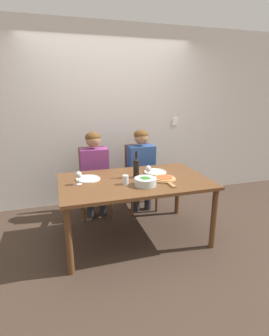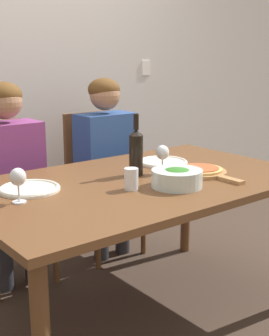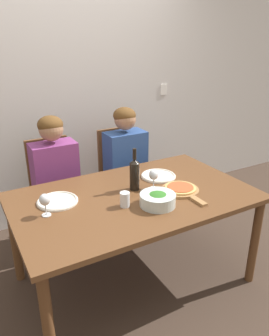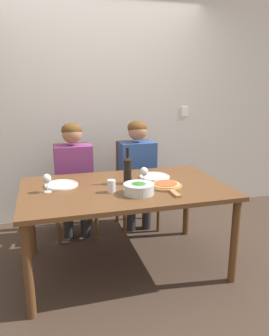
{
  "view_description": "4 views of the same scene",
  "coord_description": "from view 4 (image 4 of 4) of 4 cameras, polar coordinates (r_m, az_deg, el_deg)",
  "views": [
    {
      "loc": [
        -0.84,
        -2.75,
        1.74
      ],
      "look_at": [
        -0.0,
        -0.0,
        0.89
      ],
      "focal_mm": 28.0,
      "sensor_mm": 36.0,
      "label": 1
    },
    {
      "loc": [
        -1.42,
        -1.75,
        1.36
      ],
      "look_at": [
        -0.05,
        -0.03,
        0.82
      ],
      "focal_mm": 50.0,
      "sensor_mm": 36.0,
      "label": 2
    },
    {
      "loc": [
        -1.04,
        -1.83,
        1.81
      ],
      "look_at": [
        0.01,
        0.02,
        0.95
      ],
      "focal_mm": 35.0,
      "sensor_mm": 36.0,
      "label": 3
    },
    {
      "loc": [
        -0.64,
        -2.55,
        1.6
      ],
      "look_at": [
        0.13,
        0.14,
        0.87
      ],
      "focal_mm": 35.0,
      "sensor_mm": 36.0,
      "label": 4
    }
  ],
  "objects": [
    {
      "name": "person_woman",
      "position": [
        3.43,
        -10.5,
        -0.33
      ],
      "size": [
        0.47,
        0.51,
        1.21
      ],
      "color": "#28282D",
      "rests_on": "ground"
    },
    {
      "name": "person_man",
      "position": [
        3.55,
        0.6,
        0.44
      ],
      "size": [
        0.47,
        0.51,
        1.21
      ],
      "color": "#28282D",
      "rests_on": "ground"
    },
    {
      "name": "chair_left",
      "position": [
        3.6,
        -10.53,
        -3.24
      ],
      "size": [
        0.42,
        0.42,
        0.97
      ],
      "color": "brown",
      "rests_on": "ground"
    },
    {
      "name": "ground_plane",
      "position": [
        3.07,
        -1.61,
        -16.7
      ],
      "size": [
        40.0,
        40.0,
        0.0
      ],
      "primitive_type": "plane",
      "color": "#3D2D23"
    },
    {
      "name": "dinner_plate_right",
      "position": [
        3.02,
        3.48,
        -1.5
      ],
      "size": [
        0.28,
        0.28,
        0.02
      ],
      "color": "silver",
      "rests_on": "dining_table"
    },
    {
      "name": "wine_bottle",
      "position": [
        2.81,
        -1.2,
        -0.22
      ],
      "size": [
        0.07,
        0.07,
        0.32
      ],
      "color": "black",
      "rests_on": "dining_table"
    },
    {
      "name": "pizza_on_board",
      "position": [
        2.74,
        5.55,
        -3.08
      ],
      "size": [
        0.27,
        0.41,
        0.04
      ],
      "color": "#9E7042",
      "rests_on": "dining_table"
    },
    {
      "name": "dining_table",
      "position": [
        2.79,
        -1.71,
        -4.76
      ],
      "size": [
        1.71,
        1.04,
        0.75
      ],
      "color": "brown",
      "rests_on": "ground"
    },
    {
      "name": "wine_glass_left",
      "position": [
        2.68,
        -15.03,
        -1.97
      ],
      "size": [
        0.07,
        0.07,
        0.15
      ],
      "color": "silver",
      "rests_on": "dining_table"
    },
    {
      "name": "water_tumbler",
      "position": [
        2.61,
        -4.04,
        -3.17
      ],
      "size": [
        0.07,
        0.07,
        0.1
      ],
      "color": "silver",
      "rests_on": "dining_table"
    },
    {
      "name": "broccoli_bowl",
      "position": [
        2.57,
        0.74,
        -3.6
      ],
      "size": [
        0.24,
        0.24,
        0.09
      ],
      "color": "silver",
      "rests_on": "dining_table"
    },
    {
      "name": "wine_glass_right",
      "position": [
        2.8,
        1.66,
        -0.76
      ],
      "size": [
        0.07,
        0.07,
        0.15
      ],
      "color": "silver",
      "rests_on": "dining_table"
    },
    {
      "name": "dinner_plate_left",
      "position": [
        2.84,
        -12.64,
        -2.88
      ],
      "size": [
        0.28,
        0.28,
        0.02
      ],
      "color": "silver",
      "rests_on": "dining_table"
    },
    {
      "name": "chair_right",
      "position": [
        3.72,
        0.08,
        -2.41
      ],
      "size": [
        0.42,
        0.42,
        0.97
      ],
      "color": "brown",
      "rests_on": "ground"
    },
    {
      "name": "back_wall",
      "position": [
        3.91,
        -6.53,
        10.88
      ],
      "size": [
        10.0,
        0.06,
        2.7
      ],
      "color": "silver",
      "rests_on": "ground"
    }
  ]
}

